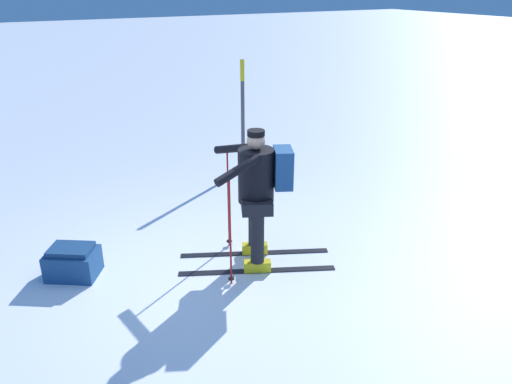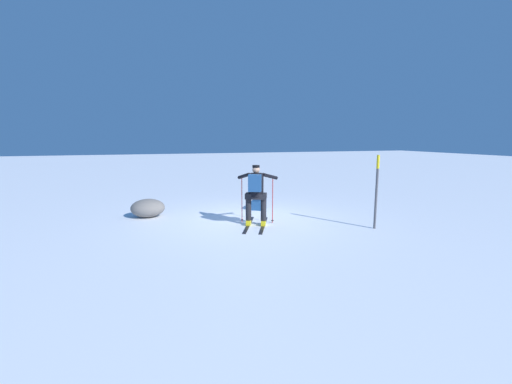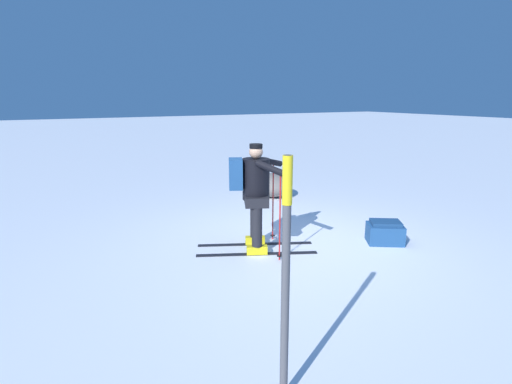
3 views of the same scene
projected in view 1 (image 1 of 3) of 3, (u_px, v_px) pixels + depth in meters
ground_plane at (203, 275)px, 5.56m from camera, size 80.00×80.00×0.00m
skier at (258, 188)px, 5.46m from camera, size 1.26×1.81×1.59m
dropped_backpack at (73, 262)px, 5.50m from camera, size 0.62×0.66×0.36m
trail_marker at (243, 109)px, 8.19m from camera, size 0.07×0.07×1.87m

